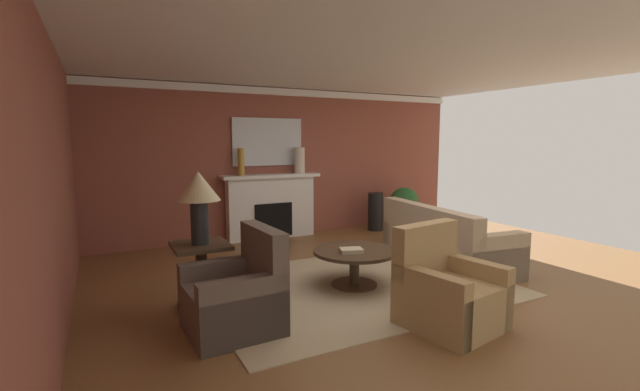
# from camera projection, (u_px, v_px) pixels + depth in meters

# --- Properties ---
(ground_plane) EXTENTS (8.89, 8.89, 0.00)m
(ground_plane) POSITION_uv_depth(u_px,v_px,m) (390.00, 285.00, 5.23)
(ground_plane) COLOR brown
(wall_fireplace) EXTENTS (7.44, 0.12, 2.71)m
(wall_fireplace) POSITION_uv_depth(u_px,v_px,m) (285.00, 162.00, 7.96)
(wall_fireplace) COLOR brown
(wall_fireplace) RESTS_ON ground_plane
(wall_window) EXTENTS (0.12, 7.07, 2.71)m
(wall_window) POSITION_uv_depth(u_px,v_px,m) (49.00, 187.00, 3.73)
(wall_window) COLOR brown
(wall_window) RESTS_ON ground_plane
(ceiling_panel) EXTENTS (7.44, 7.07, 0.06)m
(ceiling_panel) POSITION_uv_depth(u_px,v_px,m) (380.00, 59.00, 5.15)
(ceiling_panel) COLOR white
(crown_moulding) EXTENTS (7.44, 0.08, 0.12)m
(crown_moulding) POSITION_uv_depth(u_px,v_px,m) (286.00, 92.00, 7.73)
(crown_moulding) COLOR white
(area_rug) EXTENTS (3.52, 2.64, 0.01)m
(area_rug) POSITION_uv_depth(u_px,v_px,m) (354.00, 285.00, 5.21)
(area_rug) COLOR tan
(area_rug) RESTS_ON ground_plane
(fireplace) EXTENTS (1.80, 0.35, 1.16)m
(fireplace) POSITION_uv_depth(u_px,v_px,m) (271.00, 208.00, 7.71)
(fireplace) COLOR white
(fireplace) RESTS_ON ground_plane
(mantel_mirror) EXTENTS (1.30, 0.04, 0.85)m
(mantel_mirror) POSITION_uv_depth(u_px,v_px,m) (268.00, 142.00, 7.66)
(mantel_mirror) COLOR silver
(sofa) EXTENTS (1.13, 2.19, 0.85)m
(sofa) POSITION_uv_depth(u_px,v_px,m) (444.00, 243.00, 6.13)
(sofa) COLOR tan
(sofa) RESTS_ON ground_plane
(armchair_near_window) EXTENTS (0.84, 0.84, 0.95)m
(armchair_near_window) POSITION_uv_depth(u_px,v_px,m) (236.00, 298.00, 3.96)
(armchair_near_window) COLOR brown
(armchair_near_window) RESTS_ON ground_plane
(armchair_facing_fireplace) EXTENTS (0.92, 0.92, 0.95)m
(armchair_facing_fireplace) POSITION_uv_depth(u_px,v_px,m) (448.00, 294.00, 4.06)
(armchair_facing_fireplace) COLOR #9E7A4C
(armchair_facing_fireplace) RESTS_ON ground_plane
(coffee_table) EXTENTS (1.00, 1.00, 0.45)m
(coffee_table) POSITION_uv_depth(u_px,v_px,m) (354.00, 259.00, 5.16)
(coffee_table) COLOR #3D2D1E
(coffee_table) RESTS_ON ground_plane
(side_table) EXTENTS (0.56, 0.56, 0.70)m
(side_table) POSITION_uv_depth(u_px,v_px,m) (201.00, 272.00, 4.45)
(side_table) COLOR #3D2D1E
(side_table) RESTS_ON ground_plane
(table_lamp) EXTENTS (0.44, 0.44, 0.75)m
(table_lamp) POSITION_uv_depth(u_px,v_px,m) (199.00, 193.00, 4.34)
(table_lamp) COLOR black
(table_lamp) RESTS_ON side_table
(vase_mantel_right) EXTENTS (0.19, 0.19, 0.47)m
(vase_mantel_right) POSITION_uv_depth(u_px,v_px,m) (300.00, 160.00, 7.81)
(vase_mantel_right) COLOR beige
(vase_mantel_right) RESTS_ON fireplace
(vase_tall_corner) EXTENTS (0.30, 0.30, 0.74)m
(vase_tall_corner) POSITION_uv_depth(u_px,v_px,m) (375.00, 211.00, 8.42)
(vase_tall_corner) COLOR black
(vase_tall_corner) RESTS_ON ground_plane
(vase_mantel_left) EXTENTS (0.11, 0.11, 0.47)m
(vase_mantel_left) POSITION_uv_depth(u_px,v_px,m) (241.00, 162.00, 7.31)
(vase_mantel_left) COLOR #B7892D
(vase_mantel_left) RESTS_ON fireplace
(book_red_cover) EXTENTS (0.31, 0.26, 0.05)m
(book_red_cover) POSITION_uv_depth(u_px,v_px,m) (351.00, 250.00, 5.02)
(book_red_cover) COLOR tan
(book_red_cover) RESTS_ON coffee_table
(potted_plant) EXTENTS (0.56, 0.56, 0.83)m
(potted_plant) POSITION_uv_depth(u_px,v_px,m) (404.00, 204.00, 8.56)
(potted_plant) COLOR #A8754C
(potted_plant) RESTS_ON ground_plane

